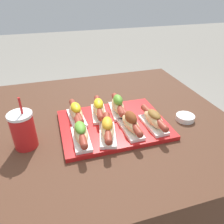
{
  "coord_description": "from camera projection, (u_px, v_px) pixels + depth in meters",
  "views": [
    {
      "loc": [
        -0.18,
        -0.8,
        1.26
      ],
      "look_at": [
        0.05,
        -0.06,
        0.79
      ],
      "focal_mm": 35.0,
      "sensor_mm": 36.0,
      "label": 1
    }
  ],
  "objects": [
    {
      "name": "hot_dog_4",
      "position": [
        76.0,
        112.0,
        0.91
      ],
      "size": [
        0.07,
        0.2,
        0.07
      ],
      "color": "white",
      "rests_on": "serving_tray"
    },
    {
      "name": "ground_plane",
      "position": [
        102.0,
        219.0,
        1.35
      ],
      "size": [
        12.0,
        12.0,
        0.0
      ],
      "primitive_type": "plane",
      "color": "gray"
    },
    {
      "name": "serving_tray",
      "position": [
        113.0,
        124.0,
        0.91
      ],
      "size": [
        0.43,
        0.33,
        0.02
      ],
      "color": "red",
      "rests_on": "patio_table"
    },
    {
      "name": "hot_dog_5",
      "position": [
        99.0,
        108.0,
        0.94
      ],
      "size": [
        0.08,
        0.2,
        0.07
      ],
      "color": "white",
      "rests_on": "serving_tray"
    },
    {
      "name": "hot_dog_0",
      "position": [
        81.0,
        133.0,
        0.79
      ],
      "size": [
        0.06,
        0.2,
        0.07
      ],
      "color": "white",
      "rests_on": "serving_tray"
    },
    {
      "name": "hot_dog_2",
      "position": [
        131.0,
        123.0,
        0.84
      ],
      "size": [
        0.06,
        0.2,
        0.08
      ],
      "color": "white",
      "rests_on": "serving_tray"
    },
    {
      "name": "patio_table",
      "position": [
        100.0,
        177.0,
        1.16
      ],
      "size": [
        1.16,
        1.01,
        0.74
      ],
      "color": "#4C2D1E",
      "rests_on": "ground_plane"
    },
    {
      "name": "hot_dog_6",
      "position": [
        118.0,
        105.0,
        0.96
      ],
      "size": [
        0.08,
        0.2,
        0.08
      ],
      "color": "white",
      "rests_on": "serving_tray"
    },
    {
      "name": "hot_dog_1",
      "position": [
        108.0,
        128.0,
        0.81
      ],
      "size": [
        0.09,
        0.19,
        0.08
      ],
      "color": "white",
      "rests_on": "serving_tray"
    },
    {
      "name": "hot_dog_3",
      "position": [
        154.0,
        119.0,
        0.87
      ],
      "size": [
        0.07,
        0.2,
        0.07
      ],
      "color": "white",
      "rests_on": "serving_tray"
    },
    {
      "name": "drink_cup",
      "position": [
        23.0,
        130.0,
        0.77
      ],
      "size": [
        0.09,
        0.09,
        0.2
      ],
      "color": "red",
      "rests_on": "patio_table"
    },
    {
      "name": "sauce_bowl",
      "position": [
        185.0,
        117.0,
        0.95
      ],
      "size": [
        0.08,
        0.08,
        0.02
      ],
      "color": "white",
      "rests_on": "patio_table"
    }
  ]
}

